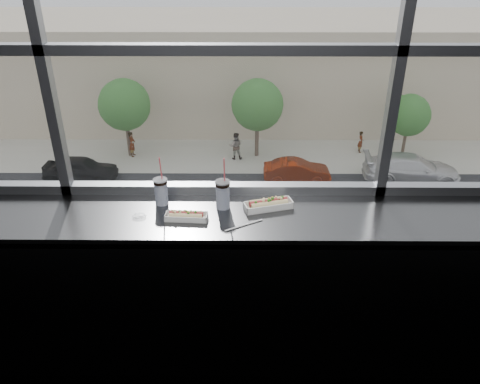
{
  "coord_description": "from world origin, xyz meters",
  "views": [
    {
      "loc": [
        0.13,
        -1.15,
        2.53
      ],
      "look_at": [
        0.11,
        1.23,
        1.25
      ],
      "focal_mm": 35.0,
      "sensor_mm": 36.0,
      "label": 1
    }
  ],
  "objects_px": {
    "car_far_b": "(297,168)",
    "pedestrian_a": "(132,142)",
    "pedestrian_d": "(361,140)",
    "car_near_c": "(216,237)",
    "wrapper": "(139,216)",
    "tree_center": "(257,105)",
    "soda_cup_left": "(161,190)",
    "car_near_b": "(95,235)",
    "hotdog_tray_left": "(186,216)",
    "pedestrian_b": "(236,143)",
    "hotdog_tray_right": "(268,204)",
    "tree_right": "(409,115)",
    "soda_cup_right": "(223,193)",
    "car_far_a": "(80,165)",
    "loose_straw": "(244,225)",
    "car_far_c": "(412,164)",
    "tree_left": "(124,105)",
    "car_near_d": "(386,239)"
  },
  "relations": [
    {
      "from": "hotdog_tray_right",
      "to": "car_far_a",
      "type": "relative_size",
      "value": 0.05
    },
    {
      "from": "hotdog_tray_right",
      "to": "tree_right",
      "type": "distance_m",
      "value": 31.66
    },
    {
      "from": "pedestrian_d",
      "to": "car_near_b",
      "type": "bearing_deg",
      "value": 129.23
    },
    {
      "from": "tree_left",
      "to": "car_far_b",
      "type": "bearing_deg",
      "value": -19.23
    },
    {
      "from": "loose_straw",
      "to": "pedestrian_d",
      "type": "bearing_deg",
      "value": 44.01
    },
    {
      "from": "hotdog_tray_right",
      "to": "wrapper",
      "type": "distance_m",
      "value": 0.77
    },
    {
      "from": "tree_right",
      "to": "soda_cup_right",
      "type": "bearing_deg",
      "value": -112.11
    },
    {
      "from": "car_near_c",
      "to": "car_far_c",
      "type": "height_order",
      "value": "car_far_c"
    },
    {
      "from": "wrapper",
      "to": "tree_center",
      "type": "distance_m",
      "value": 29.56
    },
    {
      "from": "car_far_c",
      "to": "tree_right",
      "type": "distance_m",
      "value": 4.47
    },
    {
      "from": "pedestrian_d",
      "to": "car_far_a",
      "type": "bearing_deg",
      "value": 104.07
    },
    {
      "from": "pedestrian_b",
      "to": "pedestrian_d",
      "type": "xyz_separation_m",
      "value": [
        8.98,
        1.26,
        -0.21
      ]
    },
    {
      "from": "pedestrian_a",
      "to": "tree_right",
      "type": "xyz_separation_m",
      "value": [
        19.15,
        0.12,
        1.94
      ]
    },
    {
      "from": "hotdog_tray_left",
      "to": "car_far_c",
      "type": "bearing_deg",
      "value": 69.38
    },
    {
      "from": "hotdog_tray_left",
      "to": "wrapper",
      "type": "distance_m",
      "value": 0.28
    },
    {
      "from": "hotdog_tray_right",
      "to": "tree_center",
      "type": "bearing_deg",
      "value": 72.44
    },
    {
      "from": "hotdog_tray_left",
      "to": "pedestrian_a",
      "type": "distance_m",
      "value": 31.19
    },
    {
      "from": "car_near_c",
      "to": "tree_center",
      "type": "distance_m",
      "value": 12.5
    },
    {
      "from": "car_far_c",
      "to": "tree_left",
      "type": "bearing_deg",
      "value": 82.88
    },
    {
      "from": "car_near_b",
      "to": "tree_right",
      "type": "xyz_separation_m",
      "value": [
        18.42,
        12.0,
        1.93
      ]
    },
    {
      "from": "wrapper",
      "to": "pedestrian_d",
      "type": "height_order",
      "value": "wrapper"
    },
    {
      "from": "soda_cup_right",
      "to": "car_near_c",
      "type": "xyz_separation_m",
      "value": [
        -1.14,
        16.19,
        -11.11
      ]
    },
    {
      "from": "car_near_b",
      "to": "tree_center",
      "type": "height_order",
      "value": "tree_center"
    },
    {
      "from": "car_far_c",
      "to": "tree_center",
      "type": "bearing_deg",
      "value": 72.44
    },
    {
      "from": "pedestrian_d",
      "to": "car_near_c",
      "type": "bearing_deg",
      "value": 142.54
    },
    {
      "from": "car_near_c",
      "to": "tree_center",
      "type": "height_order",
      "value": "tree_center"
    },
    {
      "from": "tree_left",
      "to": "car_near_c",
      "type": "bearing_deg",
      "value": -60.5
    },
    {
      "from": "car_far_b",
      "to": "pedestrian_a",
      "type": "xyz_separation_m",
      "value": [
        -11.23,
        3.88,
        0.15
      ]
    },
    {
      "from": "hotdog_tray_right",
      "to": "loose_straw",
      "type": "distance_m",
      "value": 0.25
    },
    {
      "from": "wrapper",
      "to": "tree_right",
      "type": "xyz_separation_m",
      "value": [
        11.94,
        28.31,
        -9.05
      ]
    },
    {
      "from": "soda_cup_right",
      "to": "car_far_c",
      "type": "relative_size",
      "value": 0.05
    },
    {
      "from": "hotdog_tray_left",
      "to": "tree_right",
      "type": "bearing_deg",
      "value": 71.21
    },
    {
      "from": "hotdog_tray_left",
      "to": "car_near_d",
      "type": "height_order",
      "value": "hotdog_tray_left"
    },
    {
      "from": "pedestrian_b",
      "to": "car_near_b",
      "type": "bearing_deg",
      "value": 60.11
    },
    {
      "from": "soda_cup_right",
      "to": "car_far_b",
      "type": "xyz_separation_m",
      "value": [
        3.53,
        24.19,
        -11.22
      ]
    },
    {
      "from": "car_near_c",
      "to": "car_far_b",
      "type": "bearing_deg",
      "value": -28.52
    },
    {
      "from": "tree_right",
      "to": "soda_cup_left",
      "type": "bearing_deg",
      "value": -112.8
    },
    {
      "from": "soda_cup_left",
      "to": "car_near_b",
      "type": "relative_size",
      "value": 0.05
    },
    {
      "from": "soda_cup_right",
      "to": "pedestrian_b",
      "type": "bearing_deg",
      "value": 90.82
    },
    {
      "from": "tree_right",
      "to": "loose_straw",
      "type": "bearing_deg",
      "value": -111.74
    },
    {
      "from": "car_near_c",
      "to": "pedestrian_b",
      "type": "bearing_deg",
      "value": -1.96
    },
    {
      "from": "car_far_a",
      "to": "tree_center",
      "type": "distance_m",
      "value": 12.22
    },
    {
      "from": "hotdog_tray_left",
      "to": "soda_cup_left",
      "type": "xyz_separation_m",
      "value": [
        -0.17,
        0.19,
        0.07
      ]
    },
    {
      "from": "soda_cup_left",
      "to": "hotdog_tray_left",
      "type": "bearing_deg",
      "value": -47.34
    },
    {
      "from": "soda_cup_right",
      "to": "pedestrian_b",
      "type": "distance_m",
      "value": 29.74
    },
    {
      "from": "pedestrian_a",
      "to": "pedestrian_d",
      "type": "relative_size",
      "value": 1.14
    },
    {
      "from": "pedestrian_d",
      "to": "tree_left",
      "type": "relative_size",
      "value": 0.34
    },
    {
      "from": "soda_cup_left",
      "to": "car_near_c",
      "type": "distance_m",
      "value": 19.62
    },
    {
      "from": "car_far_b",
      "to": "car_far_c",
      "type": "xyz_separation_m",
      "value": [
        7.2,
        0.0,
        0.24
      ]
    },
    {
      "from": "car_near_c",
      "to": "car_far_b",
      "type": "relative_size",
      "value": 1.11
    }
  ]
}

